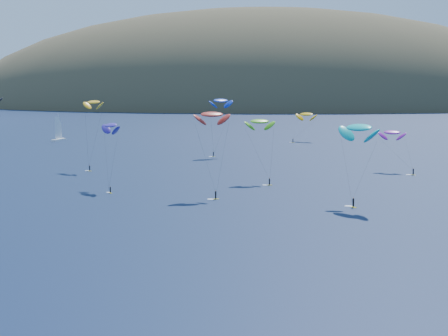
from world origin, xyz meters
name	(u,v)px	position (x,y,z in m)	size (l,w,h in m)	color
island	(281,115)	(39.40, 562.36, -10.74)	(730.00, 300.00, 210.00)	#3D3526
sailboat	(59,139)	(-73.14, 216.88, 0.98)	(10.20, 8.94, 12.20)	white
kitesurfer_1	(93,102)	(-36.56, 138.47, 20.62)	(8.10, 10.88, 22.73)	yellow
kitesurfer_3	(260,122)	(15.20, 117.70, 16.38)	(8.66, 11.24, 18.68)	yellow
kitesurfer_4	(221,101)	(1.44, 172.15, 19.82)	(9.83, 9.55, 22.35)	yellow
kitesurfer_5	(359,128)	(37.23, 86.45, 17.44)	(10.59, 11.34, 20.43)	yellow
kitesurfer_6	(392,132)	(55.92, 137.98, 11.64)	(9.60, 12.96, 13.88)	yellow
kitesurfer_9	(212,115)	(3.37, 97.21, 19.57)	(9.34, 10.86, 22.01)	yellow
kitesurfer_10	(111,125)	(-23.58, 105.66, 16.15)	(7.76, 14.20, 18.35)	yellow
kitesurfer_11	(306,114)	(36.70, 223.56, 11.73)	(12.25, 13.60, 14.42)	yellow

